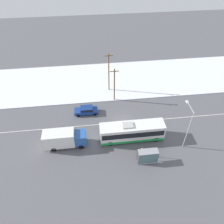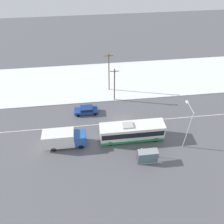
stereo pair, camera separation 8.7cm
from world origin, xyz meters
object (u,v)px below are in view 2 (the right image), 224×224
Objects in this scene: box_truck at (64,138)px; streetlamp at (188,123)px; city_bus at (132,132)px; sedan_car at (86,110)px; pedestrian_at_stop at (142,151)px; utility_pole_roadside at (114,85)px; bus_shelter at (148,156)px; utility_pole_snowlot at (109,72)px.

streetlamp is at bearing -5.74° from box_truck.
sedan_car is (-7.64, 7.48, -0.88)m from city_bus.
pedestrian_at_stop is 0.22× the size of utility_pole_roadside.
bus_shelter is at bearing -156.25° from streetlamp.
streetlamp reaches higher than sedan_car.
utility_pole_roadside is at bearing -149.40° from sedan_car.
pedestrian_at_stop is at bearing -79.57° from utility_pole_snowlot.
pedestrian_at_stop is 8.48m from streetlamp.
bus_shelter is at bearing -78.63° from utility_pole_roadside.
bus_shelter reaches higher than pedestrian_at_stop.
pedestrian_at_stop is 0.21× the size of streetlamp.
utility_pole_snowlot is at bearing 101.32° from utility_pole_roadside.
streetlamp is at bearing -14.92° from city_bus.
utility_pole_snowlot is (-3.37, 18.29, 3.62)m from pedestrian_at_stop.
pedestrian_at_stop is (8.62, -11.13, 0.20)m from sedan_car.
city_bus is at bearing 105.03° from pedestrian_at_stop.
box_truck is at bearing 159.28° from bus_shelter.
box_truck is 15.10m from utility_pole_roadside.
bus_shelter reaches higher than sedan_car.
bus_shelter is at bearing -68.09° from pedestrian_at_stop.
streetlamp reaches higher than box_truck.
bus_shelter is (0.62, -1.54, 0.65)m from pedestrian_at_stop.
utility_pole_roadside is at bearing 101.37° from bus_shelter.
city_bus is 11.37m from utility_pole_roadside.
utility_pole_snowlot reaches higher than utility_pole_roadside.
city_bus is 10.73m from sedan_car.
utility_pole_snowlot is at bearing 122.44° from streetlamp.
streetlamp reaches higher than city_bus.
pedestrian_at_stop is at bearing -15.31° from box_truck.
box_truck is at bearing 63.38° from sedan_car.
city_bus reaches higher than sedan_car.
sedan_car is 0.57× the size of streetlamp.
box_truck is 0.78× the size of utility_pole_snowlot.
box_truck is 2.23× the size of bus_shelter.
city_bus is at bearing -81.43° from utility_pole_roadside.
sedan_car is 9.67m from utility_pole_snowlot.
sedan_car is at bearing -126.24° from utility_pole_snowlot.
box_truck is 0.88× the size of streetlamp.
city_bus is 6.52× the size of pedestrian_at_stop.
utility_pole_roadside is at bearing 48.81° from box_truck.
utility_pole_roadside is at bearing 98.57° from city_bus.
streetlamp is (7.36, 1.42, 3.97)m from pedestrian_at_stop.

